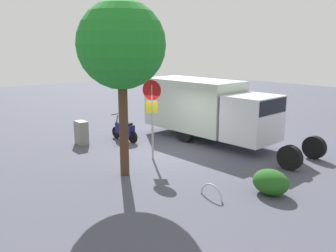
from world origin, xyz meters
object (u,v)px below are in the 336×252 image
street_tree (121,46)px  box_truck_near (209,107)px  bike_rack_hoop (211,198)px  motorcycle (125,130)px  stop_sign (152,107)px  utility_cabinet (81,133)px

street_tree → box_truck_near: bearing=-79.6°
box_truck_near → bike_rack_hoop: size_ratio=9.82×
bike_rack_hoop → motorcycle: bearing=-15.4°
street_tree → bike_rack_hoop: street_tree is taller
stop_sign → utility_cabinet: stop_sign is taller
utility_cabinet → bike_rack_hoop: size_ratio=1.24×
bike_rack_hoop → utility_cabinet: bearing=-0.8°
box_truck_near → utility_cabinet: size_ratio=7.93×
box_truck_near → stop_sign: (-0.37, 3.71, 0.49)m
stop_sign → utility_cabinet: bearing=13.9°
box_truck_near → utility_cabinet: 5.87m
stop_sign → street_tree: (-0.63, 1.77, 2.25)m
stop_sign → bike_rack_hoop: 4.51m
street_tree → utility_cabinet: bearing=-10.6°
street_tree → utility_cabinet: size_ratio=5.47×
box_truck_near → bike_rack_hoop: (-4.25, 4.75, -1.57)m
box_truck_near → stop_sign: size_ratio=2.71×
bike_rack_hoop → stop_sign: bearing=-15.1°
motorcycle → bike_rack_hoop: motorcycle is taller
stop_sign → bike_rack_hoop: bearing=164.9°
motorcycle → street_tree: bearing=142.7°
utility_cabinet → stop_sign: bearing=-166.1°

